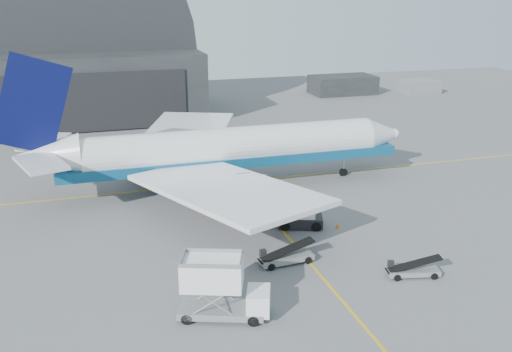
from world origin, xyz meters
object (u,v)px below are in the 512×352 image
object	(u,v)px
airliner	(217,150)
catering_truck	(220,289)
belt_loader_b	(412,270)
belt_loader_a	(286,257)
pushback_tug	(302,219)

from	to	relation	value
airliner	catering_truck	bearing A→B (deg)	-102.85
airliner	belt_loader_b	distance (m)	28.11
airliner	catering_truck	world-z (taller)	airliner
belt_loader_b	belt_loader_a	bearing A→B (deg)	162.66
belt_loader_a	belt_loader_b	size ratio (longest dim) A/B	1.10
catering_truck	pushback_tug	world-z (taller)	catering_truck
belt_loader_a	pushback_tug	bearing A→B (deg)	54.46
pushback_tug	catering_truck	bearing A→B (deg)	-111.27
belt_loader_b	catering_truck	bearing A→B (deg)	-163.21
catering_truck	belt_loader_a	size ratio (longest dim) A/B	1.37
pushback_tug	belt_loader_a	world-z (taller)	pushback_tug
catering_truck	pushback_tug	xyz separation A→B (m)	(11.55, 13.67, -1.53)
belt_loader_a	belt_loader_b	xyz separation A→B (m)	(9.23, -5.22, -0.06)
belt_loader_b	airliner	bearing A→B (deg)	123.97
pushback_tug	belt_loader_b	distance (m)	13.29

